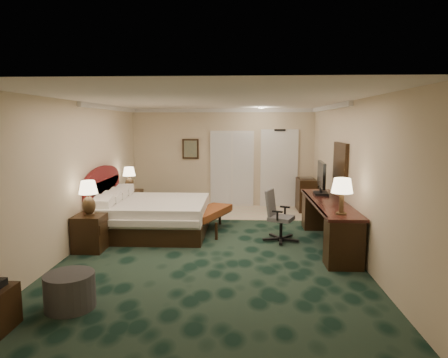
{
  "coord_description": "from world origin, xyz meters",
  "views": [
    {
      "loc": [
        0.54,
        -7.28,
        2.29
      ],
      "look_at": [
        0.17,
        0.6,
        1.19
      ],
      "focal_mm": 32.0,
      "sensor_mm": 36.0,
      "label": 1
    }
  ],
  "objects_px": {
    "bed": "(154,217)",
    "tv": "(321,178)",
    "lamp_far": "(129,179)",
    "desk": "(328,223)",
    "lamp_near": "(89,198)",
    "nightstand_far": "(130,204)",
    "nightstand_near": "(91,232)",
    "desk_chair": "(281,216)",
    "bed_bench": "(209,220)",
    "ottoman": "(70,291)",
    "minibar": "(306,195)"
  },
  "relations": [
    {
      "from": "bed",
      "to": "nightstand_near",
      "type": "bearing_deg",
      "value": -126.81
    },
    {
      "from": "tv",
      "to": "bed",
      "type": "bearing_deg",
      "value": -175.55
    },
    {
      "from": "lamp_near",
      "to": "lamp_far",
      "type": "relative_size",
      "value": 1.09
    },
    {
      "from": "lamp_near",
      "to": "desk",
      "type": "height_order",
      "value": "lamp_near"
    },
    {
      "from": "desk",
      "to": "minibar",
      "type": "bearing_deg",
      "value": 88.91
    },
    {
      "from": "bed",
      "to": "desk",
      "type": "distance_m",
      "value": 3.55
    },
    {
      "from": "desk_chair",
      "to": "lamp_far",
      "type": "bearing_deg",
      "value": 175.57
    },
    {
      "from": "nightstand_near",
      "to": "desk",
      "type": "relative_size",
      "value": 0.23
    },
    {
      "from": "lamp_near",
      "to": "bed_bench",
      "type": "bearing_deg",
      "value": 34.36
    },
    {
      "from": "ottoman",
      "to": "nightstand_far",
      "type": "bearing_deg",
      "value": 97.13
    },
    {
      "from": "bed",
      "to": "lamp_near",
      "type": "distance_m",
      "value": 1.65
    },
    {
      "from": "lamp_far",
      "to": "nightstand_far",
      "type": "bearing_deg",
      "value": -77.8
    },
    {
      "from": "bed",
      "to": "nightstand_near",
      "type": "xyz_separation_m",
      "value": [
        -0.91,
        -1.21,
        -0.02
      ]
    },
    {
      "from": "lamp_near",
      "to": "tv",
      "type": "relative_size",
      "value": 0.72
    },
    {
      "from": "lamp_far",
      "to": "tv",
      "type": "height_order",
      "value": "tv"
    },
    {
      "from": "nightstand_far",
      "to": "desk",
      "type": "distance_m",
      "value": 4.82
    },
    {
      "from": "bed_bench",
      "to": "bed",
      "type": "bearing_deg",
      "value": -150.88
    },
    {
      "from": "lamp_near",
      "to": "nightstand_far",
      "type": "bearing_deg",
      "value": 89.98
    },
    {
      "from": "bed",
      "to": "tv",
      "type": "distance_m",
      "value": 3.57
    },
    {
      "from": "lamp_far",
      "to": "bed",
      "type": "bearing_deg",
      "value": -56.59
    },
    {
      "from": "bed",
      "to": "desk",
      "type": "bearing_deg",
      "value": -11.09
    },
    {
      "from": "lamp_far",
      "to": "desk_chair",
      "type": "xyz_separation_m",
      "value": [
        3.52,
        -1.86,
        -0.46
      ]
    },
    {
      "from": "bed_bench",
      "to": "desk",
      "type": "distance_m",
      "value": 2.49
    },
    {
      "from": "lamp_far",
      "to": "desk_chair",
      "type": "height_order",
      "value": "lamp_far"
    },
    {
      "from": "desk",
      "to": "tv",
      "type": "height_order",
      "value": "tv"
    },
    {
      "from": "bed",
      "to": "minibar",
      "type": "xyz_separation_m",
      "value": [
        3.54,
        2.34,
        0.08
      ]
    },
    {
      "from": "desk",
      "to": "lamp_near",
      "type": "bearing_deg",
      "value": -172.76
    },
    {
      "from": "bed_bench",
      "to": "desk",
      "type": "height_order",
      "value": "desk"
    },
    {
      "from": "bed",
      "to": "ottoman",
      "type": "bearing_deg",
      "value": -94.81
    },
    {
      "from": "bed",
      "to": "lamp_far",
      "type": "xyz_separation_m",
      "value": [
        -0.91,
        1.38,
        0.61
      ]
    },
    {
      "from": "lamp_near",
      "to": "lamp_far",
      "type": "xyz_separation_m",
      "value": [
        -0.01,
        2.62,
        -0.01
      ]
    },
    {
      "from": "tv",
      "to": "desk_chair",
      "type": "distance_m",
      "value": 1.22
    },
    {
      "from": "lamp_near",
      "to": "desk",
      "type": "distance_m",
      "value": 4.45
    },
    {
      "from": "desk_chair",
      "to": "ottoman",
      "type": "bearing_deg",
      "value": -110.51
    },
    {
      "from": "nightstand_far",
      "to": "ottoman",
      "type": "bearing_deg",
      "value": -82.87
    },
    {
      "from": "desk",
      "to": "tv",
      "type": "xyz_separation_m",
      "value": [
        -0.01,
        0.73,
        0.76
      ]
    },
    {
      "from": "bed",
      "to": "lamp_near",
      "type": "xyz_separation_m",
      "value": [
        -0.9,
        -1.24,
        0.62
      ]
    },
    {
      "from": "bed",
      "to": "lamp_far",
      "type": "bearing_deg",
      "value": 123.41
    },
    {
      "from": "lamp_near",
      "to": "ottoman",
      "type": "bearing_deg",
      "value": -75.0
    },
    {
      "from": "lamp_far",
      "to": "desk",
      "type": "xyz_separation_m",
      "value": [
        4.39,
        -2.06,
        -0.54
      ]
    },
    {
      "from": "nightstand_near",
      "to": "desk_chair",
      "type": "relative_size",
      "value": 0.65
    },
    {
      "from": "lamp_far",
      "to": "bed_bench",
      "type": "height_order",
      "value": "lamp_far"
    },
    {
      "from": "nightstand_far",
      "to": "lamp_far",
      "type": "xyz_separation_m",
      "value": [
        -0.01,
        0.04,
        0.62
      ]
    },
    {
      "from": "desk",
      "to": "minibar",
      "type": "xyz_separation_m",
      "value": [
        0.06,
        3.02,
        0.01
      ]
    },
    {
      "from": "lamp_far",
      "to": "bed_bench",
      "type": "distance_m",
      "value": 2.49
    },
    {
      "from": "lamp_near",
      "to": "desk",
      "type": "bearing_deg",
      "value": 7.24
    },
    {
      "from": "lamp_far",
      "to": "nightstand_near",
      "type": "bearing_deg",
      "value": -89.95
    },
    {
      "from": "bed",
      "to": "tv",
      "type": "xyz_separation_m",
      "value": [
        3.47,
        0.05,
        0.83
      ]
    },
    {
      "from": "bed_bench",
      "to": "minibar",
      "type": "bearing_deg",
      "value": 63.46
    },
    {
      "from": "lamp_far",
      "to": "ottoman",
      "type": "relative_size",
      "value": 0.93
    }
  ]
}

